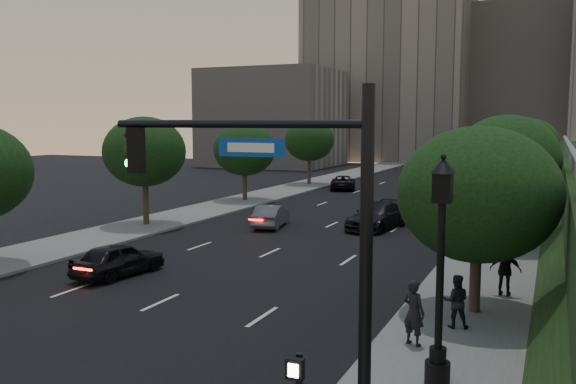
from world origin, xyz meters
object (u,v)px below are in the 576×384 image
at_px(sedan_near_right, 377,216).
at_px(pedestrian_b, 456,301).
at_px(traffic_signal_mast, 310,265).
at_px(street_lamp, 440,282).
at_px(sedan_near_left, 119,259).
at_px(pedestrian_c, 506,270).
at_px(sedan_mid_left, 271,216).
at_px(pedestrian_a, 414,312).
at_px(sedan_far_right, 440,197).
at_px(sedan_far_left, 343,183).

xyz_separation_m(sedan_near_right, pedestrian_b, (7.02, -16.67, 0.18)).
xyz_separation_m(traffic_signal_mast, pedestrian_b, (1.58, 8.03, -2.71)).
relative_size(street_lamp, sedan_near_left, 1.34).
bearing_deg(street_lamp, pedestrian_c, 84.08).
bearing_deg(pedestrian_b, sedan_mid_left, -61.43).
bearing_deg(pedestrian_a, sedan_far_right, -57.07).
relative_size(pedestrian_b, pedestrian_c, 0.88).
bearing_deg(street_lamp, sedan_near_left, 157.85).
bearing_deg(sedan_far_right, traffic_signal_mast, -95.76).
xyz_separation_m(sedan_far_left, pedestrian_b, (15.77, -36.33, 0.28)).
distance_m(street_lamp, sedan_mid_left, 23.30).
relative_size(street_lamp, sedan_near_right, 1.04).
xyz_separation_m(sedan_near_left, sedan_far_right, (8.64, 25.98, 0.10)).
bearing_deg(pedestrian_b, street_lamp, 79.75).
distance_m(traffic_signal_mast, street_lamp, 4.26).
distance_m(sedan_far_left, sedan_far_right, 13.86).
height_order(sedan_near_left, pedestrian_c, pedestrian_c).
distance_m(sedan_near_left, pedestrian_c, 15.21).
bearing_deg(traffic_signal_mast, street_lamp, 64.21).
height_order(traffic_signal_mast, pedestrian_a, traffic_signal_mast).
distance_m(street_lamp, sedan_near_left, 15.29).
bearing_deg(pedestrian_c, street_lamp, 88.53).
bearing_deg(sedan_mid_left, pedestrian_c, 132.18).
height_order(sedan_mid_left, sedan_far_left, sedan_mid_left).
bearing_deg(sedan_near_left, sedan_far_right, -100.24).
distance_m(sedan_far_left, pedestrian_c, 36.25).
height_order(sedan_near_left, pedestrian_b, pedestrian_b).
xyz_separation_m(sedan_far_left, pedestrian_c, (16.87, -32.08, 0.40)).
bearing_deg(traffic_signal_mast, sedan_far_left, 107.74).
relative_size(sedan_mid_left, pedestrian_b, 2.58).
xyz_separation_m(sedan_near_right, pedestrian_c, (8.13, -12.43, 0.29)).
bearing_deg(street_lamp, sedan_far_left, 111.47).
relative_size(sedan_far_right, pedestrian_c, 2.56).
bearing_deg(sedan_near_left, traffic_signal_mast, 150.56).
relative_size(sedan_far_left, sedan_far_right, 1.03).
distance_m(street_lamp, pedestrian_a, 3.02).
distance_m(sedan_mid_left, pedestrian_c, 17.65).
distance_m(sedan_near_right, pedestrian_c, 14.85).
xyz_separation_m(pedestrian_a, pedestrian_b, (0.86, 1.96, -0.12)).
xyz_separation_m(sedan_mid_left, sedan_near_right, (6.09, 1.97, 0.09)).
distance_m(sedan_far_left, sedan_near_right, 21.52).
relative_size(pedestrian_a, pedestrian_b, 1.14).
bearing_deg(sedan_mid_left, sedan_far_left, -94.47).
bearing_deg(street_lamp, traffic_signal_mast, -115.79).
xyz_separation_m(sedan_near_left, sedan_near_right, (6.81, 15.27, 0.07)).
relative_size(traffic_signal_mast, sedan_mid_left, 1.67).
distance_m(sedan_far_left, pedestrian_b, 39.60).
xyz_separation_m(street_lamp, pedestrian_b, (-0.22, 4.31, -1.67)).
xyz_separation_m(street_lamp, sedan_near_left, (-14.05, 5.72, -1.92)).
relative_size(traffic_signal_mast, sedan_far_right, 1.47).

